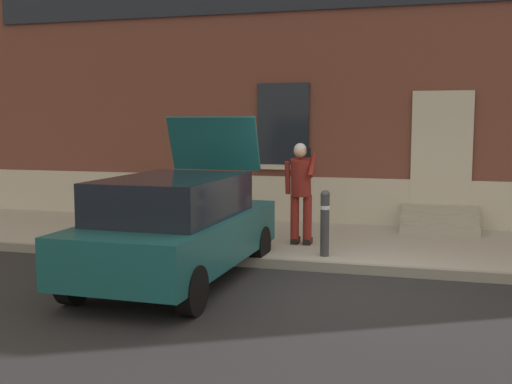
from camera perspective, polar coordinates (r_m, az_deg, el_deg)
The scene contains 10 objects.
ground_plane at distance 8.64m, azimuth 6.38°, elevation -8.73°, with size 80.00×80.00×0.00m, color #232326.
sidewalk at distance 11.32m, azimuth 8.69°, elevation -4.72°, with size 24.00×3.60×0.15m, color #99968E.
curb_edge at distance 9.52m, azimuth 7.31°, elevation -6.84°, with size 24.00×0.12×0.15m, color gray.
building_facade at distance 13.66m, azimuth 10.29°, elevation 12.55°, with size 24.00×1.52×7.50m.
entrance_stoop at distance 12.61m, azimuth 16.40°, elevation -2.56°, with size 1.45×0.96×0.48m.
hatchback_car_teal at distance 8.84m, azimuth -7.22°, elevation -3.09°, with size 1.86×4.10×2.34m.
bollard_near_person at distance 9.83m, azimuth 6.30°, elevation -2.61°, with size 0.15×0.15×1.04m.
person_on_phone at distance 10.63m, azimuth 4.11°, elevation 0.47°, with size 0.51×0.50×1.75m.
planter_cream at distance 13.82m, azimuth -11.55°, elevation -0.53°, with size 0.44×0.44×0.86m.
planter_terracotta at distance 13.31m, azimuth -4.07°, elevation -0.68°, with size 0.44×0.44×0.86m.
Camera 1 is at (1.32, -8.23, 2.26)m, focal length 43.83 mm.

